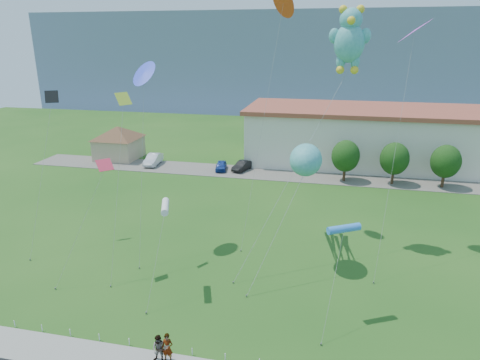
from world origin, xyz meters
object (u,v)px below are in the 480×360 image
object	(u,v)px
pavilion	(118,139)
pedestrian_right	(159,349)
pedestrian_left	(167,348)
parked_car_blue	(221,166)
parked_car_silver	(153,159)
warehouse	(460,139)
octopus_kite	(306,164)
parked_car_black	(242,166)
teddy_bear_kite	(350,38)

from	to	relation	value
pavilion	pedestrian_right	world-z (taller)	pavilion
pedestrian_left	parked_car_blue	distance (m)	37.94
parked_car_silver	pedestrian_right	bearing A→B (deg)	-70.62
pedestrian_left	pedestrian_right	world-z (taller)	pedestrian_left
warehouse	octopus_kite	size ratio (longest dim) A/B	5.17
pedestrian_left	parked_car_silver	size ratio (longest dim) A/B	0.38
pedestrian_left	parked_car_silver	distance (m)	41.59
parked_car_silver	parked_car_black	bearing A→B (deg)	-4.29
pavilion	octopus_kite	xyz separation A→B (m)	(30.31, -25.81, 5.18)
pavilion	pedestrian_left	size ratio (longest dim) A/B	5.11
warehouse	parked_car_blue	world-z (taller)	warehouse
parked_car_silver	octopus_kite	bearing A→B (deg)	-49.23
pedestrian_left	parked_car_black	distance (m)	38.08
pavilion	parked_car_silver	size ratio (longest dim) A/B	1.93
octopus_kite	parked_car_blue	bearing A→B (deg)	119.90
parked_car_silver	parked_car_blue	distance (m)	10.50
parked_car_silver	parked_car_black	world-z (taller)	parked_car_silver
parked_car_silver	octopus_kite	size ratio (longest dim) A/B	0.40
pavilion	pedestrian_right	bearing A→B (deg)	-59.86
teddy_bear_kite	pedestrian_left	bearing A→B (deg)	-116.43
warehouse	pedestrian_right	world-z (taller)	warehouse
octopus_kite	teddy_bear_kite	size ratio (longest dim) A/B	0.58
parked_car_blue	teddy_bear_kite	bearing A→B (deg)	-60.11
pavilion	warehouse	size ratio (longest dim) A/B	0.15
octopus_kite	parked_car_silver	bearing A→B (deg)	135.23
teddy_bear_kite	warehouse	bearing A→B (deg)	58.45
pavilion	parked_car_black	bearing A→B (deg)	-6.40
warehouse	pedestrian_right	distance (m)	53.48
pedestrian_right	octopus_kite	xyz separation A→B (m)	(6.92, 14.48, 7.24)
parked_car_silver	parked_car_black	size ratio (longest dim) A/B	1.20
teddy_bear_kite	parked_car_blue	bearing A→B (deg)	130.11
parked_car_black	pedestrian_right	bearing A→B (deg)	-67.32
parked_car_blue	pedestrian_right	bearing A→B (deg)	-90.65
pedestrian_right	parked_car_blue	bearing A→B (deg)	99.37
pavilion	pedestrian_left	distance (m)	46.72
parked_car_silver	octopus_kite	distance (m)	34.20
pedestrian_left	parked_car_blue	bearing A→B (deg)	98.84
parked_car_blue	octopus_kite	xyz separation A→B (m)	(13.23, -23.01, 7.53)
parked_car_silver	parked_car_blue	bearing A→B (deg)	-7.28
pavilion	parked_car_black	world-z (taller)	pavilion
pedestrian_right	octopus_kite	world-z (taller)	octopus_kite
pedestrian_right	octopus_kite	distance (m)	17.60
pedestrian_right	teddy_bear_kite	distance (m)	26.83
pavilion	pedestrian_right	xyz separation A→B (m)	(23.39, -40.29, -2.06)
parked_car_black	teddy_bear_kite	bearing A→B (deg)	-38.69
warehouse	parked_car_silver	bearing A→B (deg)	-169.19
pedestrian_right	parked_car_black	size ratio (longest dim) A/B	0.44
pavilion	parked_car_blue	xyz separation A→B (m)	(17.08, -2.80, -2.34)
pavilion	octopus_kite	size ratio (longest dim) A/B	0.78
parked_car_black	teddy_bear_kite	size ratio (longest dim) A/B	0.20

